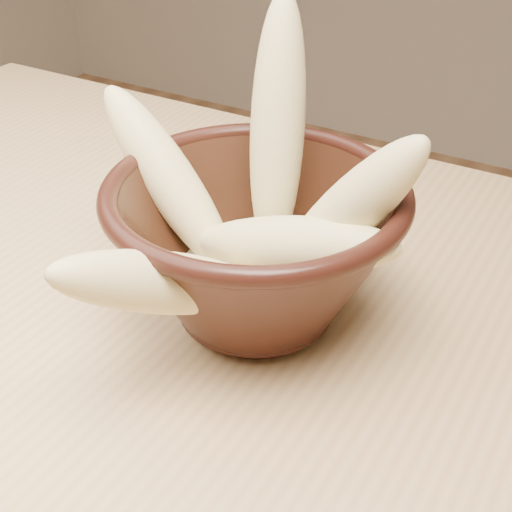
{
  "coord_description": "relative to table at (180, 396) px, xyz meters",
  "views": [
    {
      "loc": [
        0.28,
        -0.35,
        1.12
      ],
      "look_at": [
        0.05,
        0.04,
        0.81
      ],
      "focal_mm": 50.0,
      "sensor_mm": 36.0,
      "label": 1
    }
  ],
  "objects": [
    {
      "name": "table",
      "position": [
        0.0,
        0.0,
        0.0
      ],
      "size": [
        1.2,
        0.8,
        0.75
      ],
      "color": "tan",
      "rests_on": "ground"
    },
    {
      "name": "bowl",
      "position": [
        0.05,
        0.04,
        0.15
      ],
      "size": [
        0.23,
        0.23,
        0.13
      ],
      "rotation": [
        0.0,
        0.0,
        0.43
      ],
      "color": "black",
      "rests_on": "table"
    },
    {
      "name": "milk_puddle",
      "position": [
        0.05,
        0.04,
        0.12
      ],
      "size": [
        0.13,
        0.13,
        0.02
      ],
      "primitive_type": "cylinder",
      "color": "#FBEFC9",
      "rests_on": "bowl"
    },
    {
      "name": "banana_upright",
      "position": [
        0.04,
        0.1,
        0.22
      ],
      "size": [
        0.08,
        0.11,
        0.21
      ],
      "primitive_type": "ellipsoid",
      "rotation": [
        0.29,
        0.0,
        3.52
      ],
      "color": "#D5C17E",
      "rests_on": "bowl"
    },
    {
      "name": "banana_left",
      "position": [
        -0.03,
        0.05,
        0.18
      ],
      "size": [
        0.17,
        0.08,
        0.15
      ],
      "primitive_type": "ellipsoid",
      "rotation": [
        0.88,
        0.0,
        -1.81
      ],
      "color": "#D5C17E",
      "rests_on": "bowl"
    },
    {
      "name": "banana_right",
      "position": [
        0.12,
        0.05,
        0.19
      ],
      "size": [
        0.13,
        0.05,
        0.16
      ],
      "primitive_type": "ellipsoid",
      "rotation": [
        0.62,
        0.0,
        1.65
      ],
      "color": "#D5C17E",
      "rests_on": "bowl"
    },
    {
      "name": "banana_across",
      "position": [
        0.09,
        0.03,
        0.17
      ],
      "size": [
        0.17,
        0.05,
        0.08
      ],
      "primitive_type": "ellipsoid",
      "rotation": [
        1.32,
        0.0,
        1.62
      ],
      "color": "#D5C17E",
      "rests_on": "bowl"
    },
    {
      "name": "banana_front",
      "position": [
        0.04,
        -0.05,
        0.17
      ],
      "size": [
        0.1,
        0.18,
        0.12
      ],
      "primitive_type": "ellipsoid",
      "rotation": [
        1.07,
        0.0,
        -0.35
      ],
      "color": "#D5C17E",
      "rests_on": "bowl"
    }
  ]
}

